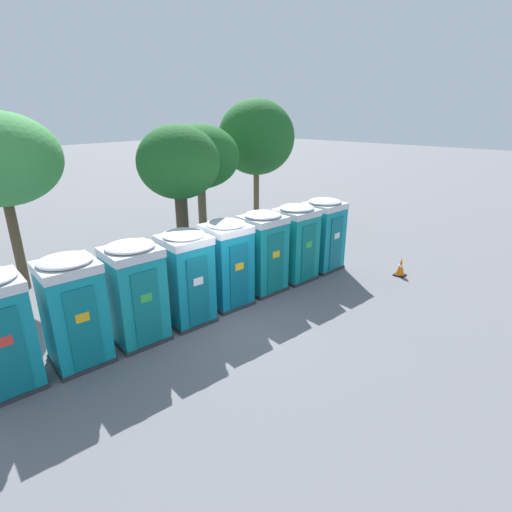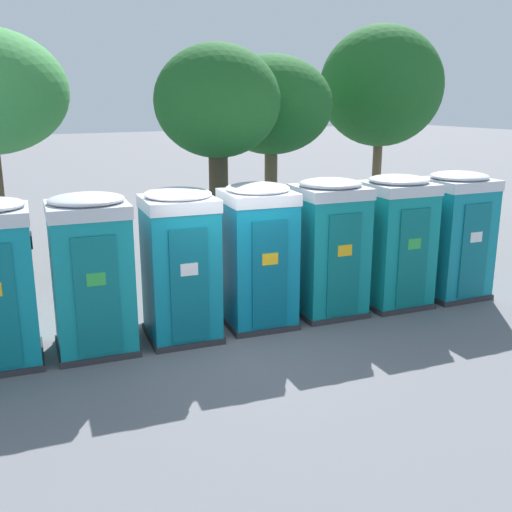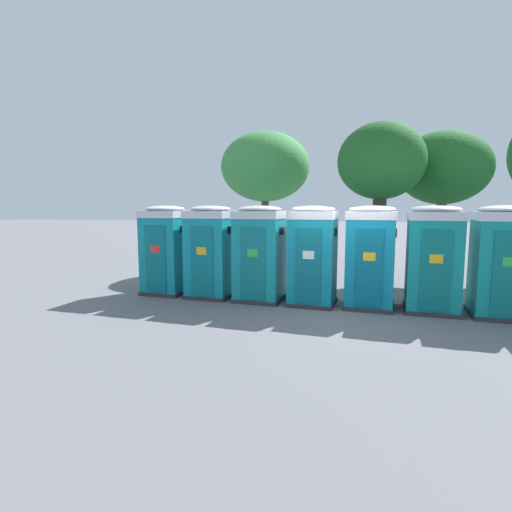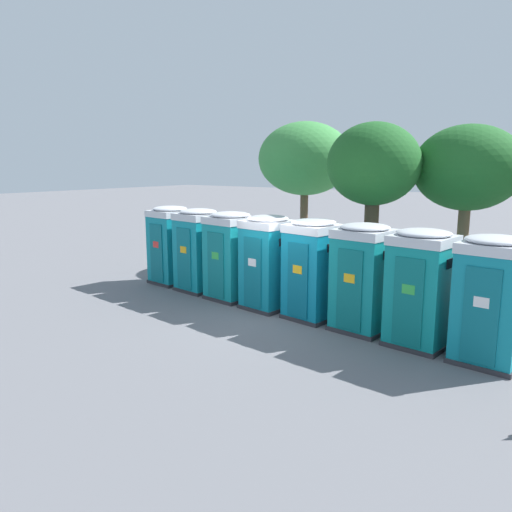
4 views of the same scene
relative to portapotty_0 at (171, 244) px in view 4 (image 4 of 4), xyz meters
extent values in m
plane|color=slate|center=(4.90, -0.98, -1.28)|extent=(120.00, 120.00, 0.00)
cube|color=#2D2D33|center=(0.00, 0.01, -1.23)|extent=(1.31, 1.33, 0.10)
cube|color=#0F8696|center=(0.00, 0.01, -0.13)|extent=(1.25, 1.27, 2.10)
cube|color=#0C6875|center=(-0.07, -0.57, -0.21)|extent=(0.61, 0.10, 1.85)
cube|color=red|center=(-0.07, -0.59, 0.07)|extent=(0.28, 0.04, 0.20)
cube|color=black|center=(0.57, -0.06, 0.60)|extent=(0.07, 0.36, 0.20)
cube|color=silver|center=(0.00, 0.01, 1.02)|extent=(1.28, 1.30, 0.20)
ellipsoid|color=silver|center=(0.00, 0.01, 1.17)|extent=(1.22, 1.24, 0.18)
cube|color=#2D2D33|center=(1.41, -0.20, -1.23)|extent=(1.36, 1.35, 0.10)
cube|color=teal|center=(1.41, -0.20, -0.13)|extent=(1.30, 1.29, 2.10)
cube|color=#0B6D7A|center=(1.33, -0.78, -0.21)|extent=(0.63, 0.12, 1.85)
cube|color=yellow|center=(1.33, -0.80, 0.07)|extent=(0.28, 0.05, 0.20)
cube|color=black|center=(1.99, -0.28, 0.60)|extent=(0.07, 0.36, 0.20)
cube|color=silver|center=(1.41, -0.20, 1.02)|extent=(1.33, 1.32, 0.20)
ellipsoid|color=silver|center=(1.41, -0.20, 1.17)|extent=(1.27, 1.26, 0.18)
cube|color=#2D2D33|center=(2.82, -0.40, -1.23)|extent=(1.38, 1.35, 0.10)
cube|color=teal|center=(2.82, -0.40, -0.13)|extent=(1.32, 1.28, 2.10)
cube|color=#0D6E74|center=(2.74, -0.98, -0.21)|extent=(0.65, 0.11, 1.85)
cube|color=green|center=(2.74, -0.99, 0.07)|extent=(0.28, 0.04, 0.20)
cube|color=black|center=(3.42, -0.47, 0.60)|extent=(0.07, 0.36, 0.20)
cube|color=silver|center=(2.82, -0.40, 1.02)|extent=(1.36, 1.32, 0.20)
ellipsoid|color=silver|center=(2.82, -0.40, 1.17)|extent=(1.29, 1.26, 0.18)
cube|color=#2D2D33|center=(4.24, -0.57, -1.23)|extent=(1.32, 1.35, 0.10)
cube|color=#0E8097|center=(4.24, -0.57, -0.13)|extent=(1.26, 1.28, 2.10)
cube|color=#0B6476|center=(4.15, -1.15, -0.21)|extent=(0.61, 0.11, 1.85)
cube|color=white|center=(4.15, -1.17, 0.07)|extent=(0.28, 0.05, 0.20)
cube|color=black|center=(4.80, -0.65, 0.60)|extent=(0.07, 0.36, 0.20)
cube|color=silver|center=(4.24, -0.57, 1.02)|extent=(1.30, 1.32, 0.20)
ellipsoid|color=silver|center=(4.24, -0.57, 1.17)|extent=(1.23, 1.26, 0.18)
cube|color=#2D2D33|center=(5.66, -0.65, -1.23)|extent=(1.35, 1.36, 0.10)
cube|color=#0C7D9D|center=(5.66, -0.65, -0.13)|extent=(1.29, 1.30, 2.10)
cube|color=#09617B|center=(5.57, -1.23, -0.21)|extent=(0.62, 0.12, 1.85)
cube|color=yellow|center=(5.57, -1.24, 0.07)|extent=(0.28, 0.05, 0.20)
cube|color=black|center=(6.23, -0.74, 0.60)|extent=(0.08, 0.36, 0.20)
cube|color=silver|center=(5.66, -0.65, 1.02)|extent=(1.33, 1.34, 0.20)
ellipsoid|color=silver|center=(5.66, -0.65, 1.17)|extent=(1.26, 1.27, 0.18)
cube|color=#2D2D33|center=(7.08, -0.78, -1.23)|extent=(1.36, 1.34, 0.10)
cube|color=#0E878A|center=(7.08, -0.78, -0.13)|extent=(1.30, 1.28, 2.10)
cube|color=#0B696C|center=(7.01, -1.37, -0.21)|extent=(0.64, 0.11, 1.85)
cube|color=yellow|center=(7.00, -1.38, 0.07)|extent=(0.28, 0.04, 0.20)
cube|color=black|center=(7.67, -0.86, 0.60)|extent=(0.07, 0.36, 0.20)
cube|color=silver|center=(7.08, -0.78, 1.02)|extent=(1.33, 1.31, 0.20)
ellipsoid|color=silver|center=(7.08, -0.78, 1.17)|extent=(1.27, 1.25, 0.18)
cube|color=#2D2D33|center=(8.49, -1.00, -1.23)|extent=(1.35, 1.33, 0.10)
cube|color=#0E898A|center=(8.49, -1.00, -0.13)|extent=(1.28, 1.26, 2.10)
cube|color=#0B6B6B|center=(8.42, -1.59, -0.21)|extent=(0.64, 0.10, 1.85)
cube|color=green|center=(8.42, -1.60, 0.07)|extent=(0.28, 0.04, 0.20)
cube|color=black|center=(9.08, -1.07, 0.60)|extent=(0.06, 0.36, 0.20)
cube|color=silver|center=(8.49, -1.00, 1.02)|extent=(1.32, 1.30, 0.20)
ellipsoid|color=silver|center=(8.49, -1.00, 1.17)|extent=(1.26, 1.24, 0.18)
cube|color=#2D2D33|center=(9.90, -1.17, -1.23)|extent=(1.34, 1.31, 0.10)
cube|color=teal|center=(9.90, -1.17, -0.13)|extent=(1.28, 1.25, 2.10)
cube|color=#0D6776|center=(9.84, -1.75, -0.21)|extent=(0.65, 0.09, 1.85)
cube|color=white|center=(9.84, -1.77, 0.07)|extent=(0.28, 0.04, 0.20)
cube|color=silver|center=(9.90, -1.17, 1.02)|extent=(1.32, 1.29, 0.20)
ellipsoid|color=silver|center=(9.90, -1.17, 1.17)|extent=(1.25, 1.22, 0.18)
cylinder|color=#4C3826|center=(6.11, 1.87, 0.34)|extent=(0.40, 0.40, 3.24)
ellipsoid|color=#1E5B23|center=(6.11, 1.87, 2.59)|extent=(2.58, 2.58, 2.29)
cylinder|color=brown|center=(2.09, 4.99, 0.38)|extent=(0.30, 0.30, 3.32)
ellipsoid|color=#3D8C42|center=(2.09, 4.99, 2.78)|extent=(3.47, 3.47, 2.71)
cylinder|color=brown|center=(8.24, 3.33, 0.28)|extent=(0.32, 0.32, 3.12)
ellipsoid|color=#1E5B23|center=(8.24, 3.33, 2.48)|extent=(2.95, 2.95, 2.36)
camera|label=1|loc=(-1.76, -8.35, 4.13)|focal=28.00mm
camera|label=2|loc=(0.74, -9.52, 2.68)|focal=42.00mm
camera|label=3|loc=(4.65, -10.80, 1.23)|focal=28.00mm
camera|label=4|loc=(11.67, -11.42, 2.58)|focal=35.00mm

